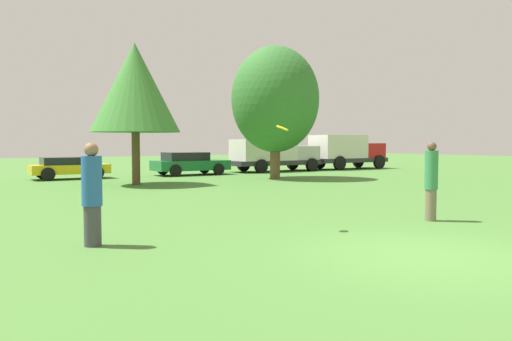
{
  "coord_description": "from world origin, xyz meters",
  "views": [
    {
      "loc": [
        -7.09,
        -5.38,
        1.9
      ],
      "look_at": [
        -0.6,
        4.22,
        1.25
      ],
      "focal_mm": 35.73,
      "sensor_mm": 36.0,
      "label": 1
    }
  ],
  "objects_px": {
    "delivery_truck_silver": "(273,154)",
    "person_thrower": "(92,194)",
    "tree_1": "(135,88)",
    "parked_car_green": "(189,163)",
    "tree_2": "(275,100)",
    "parked_car_yellow": "(68,167)",
    "person_catcher": "(431,180)",
    "delivery_truck_red": "(346,150)",
    "frisbee": "(282,128)"
  },
  "relations": [
    {
      "from": "tree_1",
      "to": "delivery_truck_red",
      "type": "bearing_deg",
      "value": 14.82
    },
    {
      "from": "person_catcher",
      "to": "delivery_truck_red",
      "type": "bearing_deg",
      "value": -117.6
    },
    {
      "from": "person_thrower",
      "to": "tree_2",
      "type": "height_order",
      "value": "tree_2"
    },
    {
      "from": "parked_car_green",
      "to": "frisbee",
      "type": "bearing_deg",
      "value": -108.24
    },
    {
      "from": "person_thrower",
      "to": "parked_car_yellow",
      "type": "height_order",
      "value": "person_thrower"
    },
    {
      "from": "parked_car_green",
      "to": "delivery_truck_silver",
      "type": "bearing_deg",
      "value": 4.37
    },
    {
      "from": "parked_car_yellow",
      "to": "tree_2",
      "type": "bearing_deg",
      "value": -29.62
    },
    {
      "from": "person_catcher",
      "to": "delivery_truck_silver",
      "type": "xyz_separation_m",
      "value": [
        9.01,
        18.82,
        0.17
      ]
    },
    {
      "from": "tree_1",
      "to": "parked_car_green",
      "type": "xyz_separation_m",
      "value": [
        4.99,
        4.75,
        -3.58
      ]
    },
    {
      "from": "person_thrower",
      "to": "tree_1",
      "type": "xyz_separation_m",
      "value": [
        5.51,
        12.3,
        3.32
      ]
    },
    {
      "from": "tree_2",
      "to": "parked_car_green",
      "type": "relative_size",
      "value": 1.57
    },
    {
      "from": "parked_car_yellow",
      "to": "delivery_truck_silver",
      "type": "distance_m",
      "value": 12.73
    },
    {
      "from": "tree_2",
      "to": "delivery_truck_silver",
      "type": "relative_size",
      "value": 1.08
    },
    {
      "from": "tree_1",
      "to": "delivery_truck_silver",
      "type": "height_order",
      "value": "tree_1"
    },
    {
      "from": "tree_1",
      "to": "delivery_truck_red",
      "type": "xyz_separation_m",
      "value": [
        17.11,
        4.53,
        -2.97
      ]
    },
    {
      "from": "person_thrower",
      "to": "parked_car_green",
      "type": "xyz_separation_m",
      "value": [
        10.51,
        17.04,
        -0.26
      ]
    },
    {
      "from": "tree_2",
      "to": "parked_car_yellow",
      "type": "height_order",
      "value": "tree_2"
    },
    {
      "from": "parked_car_green",
      "to": "delivery_truck_silver",
      "type": "xyz_separation_m",
      "value": [
        6.13,
        0.22,
        0.45
      ]
    },
    {
      "from": "frisbee",
      "to": "tree_1",
      "type": "distance_m",
      "value": 13.15
    },
    {
      "from": "person_catcher",
      "to": "tree_2",
      "type": "bearing_deg",
      "value": -99.75
    },
    {
      "from": "delivery_truck_red",
      "to": "parked_car_green",
      "type": "bearing_deg",
      "value": -178.66
    },
    {
      "from": "frisbee",
      "to": "tree_2",
      "type": "distance_m",
      "value": 15.63
    },
    {
      "from": "tree_1",
      "to": "delivery_truck_silver",
      "type": "xyz_separation_m",
      "value": [
        11.12,
        4.96,
        -3.13
      ]
    },
    {
      "from": "frisbee",
      "to": "tree_1",
      "type": "xyz_separation_m",
      "value": [
        1.63,
        12.88,
        2.08
      ]
    },
    {
      "from": "person_catcher",
      "to": "tree_1",
      "type": "height_order",
      "value": "tree_1"
    },
    {
      "from": "tree_1",
      "to": "parked_car_yellow",
      "type": "distance_m",
      "value": 6.68
    },
    {
      "from": "person_thrower",
      "to": "delivery_truck_silver",
      "type": "bearing_deg",
      "value": 57.68
    },
    {
      "from": "person_thrower",
      "to": "delivery_truck_silver",
      "type": "relative_size",
      "value": 0.3
    },
    {
      "from": "person_thrower",
      "to": "frisbee",
      "type": "relative_size",
      "value": 6.61
    },
    {
      "from": "frisbee",
      "to": "delivery_truck_silver",
      "type": "height_order",
      "value": "frisbee"
    },
    {
      "from": "frisbee",
      "to": "parked_car_yellow",
      "type": "height_order",
      "value": "frisbee"
    },
    {
      "from": "parked_car_yellow",
      "to": "delivery_truck_red",
      "type": "height_order",
      "value": "delivery_truck_red"
    },
    {
      "from": "delivery_truck_silver",
      "to": "person_thrower",
      "type": "bearing_deg",
      "value": -131.58
    },
    {
      "from": "frisbee",
      "to": "delivery_truck_red",
      "type": "bearing_deg",
      "value": 42.88
    },
    {
      "from": "person_catcher",
      "to": "parked_car_yellow",
      "type": "distance_m",
      "value": 19.57
    },
    {
      "from": "frisbee",
      "to": "tree_1",
      "type": "height_order",
      "value": "tree_1"
    },
    {
      "from": "person_thrower",
      "to": "delivery_truck_silver",
      "type": "height_order",
      "value": "delivery_truck_silver"
    },
    {
      "from": "delivery_truck_silver",
      "to": "delivery_truck_red",
      "type": "relative_size",
      "value": 1.06
    },
    {
      "from": "parked_car_green",
      "to": "delivery_truck_silver",
      "type": "distance_m",
      "value": 6.15
    },
    {
      "from": "delivery_truck_red",
      "to": "parked_car_yellow",
      "type": "bearing_deg",
      "value": 179.85
    },
    {
      "from": "person_thrower",
      "to": "frisbee",
      "type": "bearing_deg",
      "value": 3.1
    },
    {
      "from": "tree_1",
      "to": "delivery_truck_red",
      "type": "height_order",
      "value": "tree_1"
    },
    {
      "from": "delivery_truck_silver",
      "to": "delivery_truck_red",
      "type": "distance_m",
      "value": 6.02
    },
    {
      "from": "delivery_truck_red",
      "to": "delivery_truck_silver",
      "type": "bearing_deg",
      "value": 178.24
    },
    {
      "from": "person_catcher",
      "to": "tree_1",
      "type": "bearing_deg",
      "value": -69.76
    },
    {
      "from": "tree_2",
      "to": "parked_car_green",
      "type": "xyz_separation_m",
      "value": [
        -2.43,
        5.02,
        -3.39
      ]
    },
    {
      "from": "person_thrower",
      "to": "parked_car_yellow",
      "type": "bearing_deg",
      "value": 89.1
    },
    {
      "from": "tree_1",
      "to": "parked_car_yellow",
      "type": "bearing_deg",
      "value": 106.62
    },
    {
      "from": "tree_1",
      "to": "parked_car_yellow",
      "type": "relative_size",
      "value": 1.61
    },
    {
      "from": "person_thrower",
      "to": "parked_car_yellow",
      "type": "relative_size",
      "value": 0.49
    }
  ]
}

